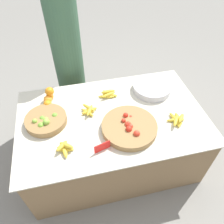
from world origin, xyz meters
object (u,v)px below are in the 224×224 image
at_px(metal_bowl, 152,88).
at_px(lime_bowl, 46,120).
at_px(vendor_person, 68,61).
at_px(price_sign, 102,147).
at_px(tomato_basket, 129,127).

bearing_deg(metal_bowl, lime_bowl, -168.93).
bearing_deg(lime_bowl, metal_bowl, 11.07).
bearing_deg(vendor_person, metal_bowl, -36.80).
height_order(metal_bowl, vendor_person, vendor_person).
xyz_separation_m(metal_bowl, vendor_person, (-0.74, 0.56, 0.07)).
height_order(price_sign, vendor_person, vendor_person).
height_order(tomato_basket, metal_bowl, tomato_basket).
height_order(tomato_basket, price_sign, tomato_basket).
xyz_separation_m(tomato_basket, metal_bowl, (0.35, 0.43, 0.00)).
relative_size(tomato_basket, vendor_person, 0.29).
relative_size(metal_bowl, vendor_person, 0.24).
bearing_deg(metal_bowl, tomato_basket, -129.41).
xyz_separation_m(tomato_basket, price_sign, (-0.25, -0.15, 0.01)).
bearing_deg(price_sign, metal_bowl, 28.49).
bearing_deg(metal_bowl, price_sign, -136.48).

